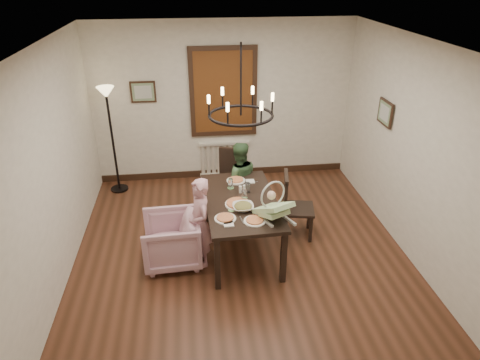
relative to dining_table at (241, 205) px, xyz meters
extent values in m
cube|color=#542D1C|center=(-0.01, -0.16, -0.69)|extent=(4.50, 5.00, 0.01)
cube|color=white|center=(-0.01, -0.16, 2.11)|extent=(4.50, 5.00, 0.01)
cube|color=silver|center=(-0.01, 2.34, 0.71)|extent=(4.50, 0.01, 2.80)
cube|color=silver|center=(-2.26, -0.16, 0.71)|extent=(0.01, 5.00, 2.80)
cube|color=silver|center=(2.24, -0.16, 0.71)|extent=(0.01, 5.00, 2.80)
cube|color=black|center=(0.00, 0.00, 0.06)|extent=(0.99, 1.69, 0.05)
cube|color=black|center=(-0.38, -0.78, -0.33)|extent=(0.07, 0.07, 0.73)
cube|color=black|center=(-0.43, 0.76, -0.33)|extent=(0.07, 0.07, 0.73)
cube|color=black|center=(0.43, -0.76, -0.33)|extent=(0.07, 0.07, 0.73)
cube|color=black|center=(0.38, 0.78, -0.33)|extent=(0.07, 0.07, 0.73)
imported|color=#C899A8|center=(-0.94, -0.17, -0.35)|extent=(0.78, 0.76, 0.68)
imported|color=#C88D98|center=(-0.56, -0.25, -0.18)|extent=(0.33, 0.42, 1.02)
imported|color=#3C5F38|center=(0.08, 0.87, -0.18)|extent=(0.53, 0.42, 1.03)
imported|color=white|center=(0.00, -0.25, 0.13)|extent=(0.33, 0.33, 0.08)
cylinder|color=tan|center=(-0.06, -0.13, 0.11)|extent=(0.34, 0.34, 0.04)
cylinder|color=silver|center=(0.04, -0.02, 0.16)|extent=(0.08, 0.08, 0.15)
cube|color=brown|center=(-0.01, 2.30, 0.91)|extent=(1.00, 0.03, 1.40)
cube|color=black|center=(-1.36, 2.31, 0.96)|extent=(0.42, 0.03, 0.36)
cube|color=black|center=(2.20, 0.74, 0.96)|extent=(0.03, 0.42, 0.36)
torus|color=black|center=(0.00, 0.00, 1.26)|extent=(0.80, 0.80, 0.04)
camera|label=1|loc=(-0.62, -4.89, 2.89)|focal=32.00mm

